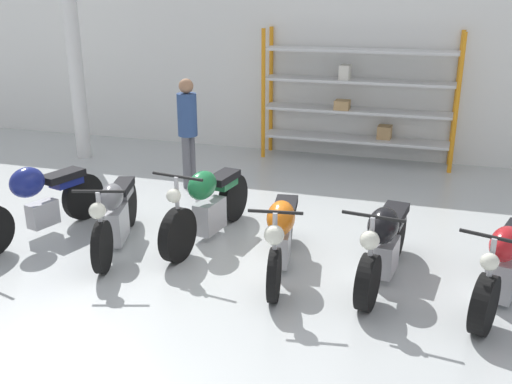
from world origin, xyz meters
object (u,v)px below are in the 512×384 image
Objects in this scene: motorcycle_black at (384,243)px; motorcycle_red at (504,265)px; motorcycle_grey at (116,214)px; motorcycle_orange at (282,232)px; shelving_rack at (358,97)px; motorcycle_green at (208,205)px; person_browsing at (188,124)px; motorcycle_blue at (36,199)px.

motorcycle_red is (1.25, -0.11, -0.04)m from motorcycle_black.
motorcycle_grey reaches higher than motorcycle_red.
motorcycle_orange reaches higher than motorcycle_grey.
motorcycle_grey is 3.35m from motorcycle_black.
shelving_rack is 4.59m from motorcycle_green.
motorcycle_orange is 3.46m from person_browsing.
motorcycle_grey is 0.93× the size of motorcycle_green.
motorcycle_green reaches higher than motorcycle_grey.
shelving_rack reaches higher than person_browsing.
shelving_rack is at bearing 160.16° from motorcycle_blue.
shelving_rack is 4.99m from motorcycle_black.
motorcycle_blue is 1.07× the size of motorcycle_grey.
motorcycle_black reaches higher than motorcycle_orange.
motorcycle_blue is 1.16m from motorcycle_grey.
motorcycle_blue is at bearing -98.40° from motorcycle_orange.
person_browsing is (-4.69, 2.54, 0.66)m from motorcycle_red.
motorcycle_blue reaches higher than motorcycle_green.
motorcycle_green is 1.08× the size of motorcycle_black.
motorcycle_blue reaches higher than motorcycle_orange.
shelving_rack is 1.70× the size of motorcycle_green.
motorcycle_blue is 2.83m from person_browsing.
motorcycle_orange is 1.01× the size of motorcycle_red.
person_browsing is at bearing -135.77° from shelving_rack.
motorcycle_blue is at bearing -81.01° from motorcycle_black.
shelving_rack is at bearing -161.07° from motorcycle_black.
shelving_rack is 4.99m from motorcycle_orange.
motorcycle_grey is 0.98× the size of motorcycle_red.
motorcycle_green is at bearing 121.50° from motorcycle_blue.
person_browsing is (-3.43, 2.44, 0.62)m from motorcycle_black.
motorcycle_blue is 4.51m from motorcycle_black.
motorcycle_orange is at bearing -92.08° from shelving_rack.
motorcycle_red is 5.37m from person_browsing.
motorcycle_red is at bearing 81.41° from motorcycle_orange.
motorcycle_green is at bearing -107.23° from shelving_rack.
motorcycle_orange is (-0.18, -4.93, -0.76)m from shelving_rack.
motorcycle_blue is at bearing -72.16° from motorcycle_red.
motorcycle_blue is 1.05× the size of motorcycle_red.
person_browsing is at bearing -117.92° from motorcycle_black.
motorcycle_green reaches higher than motorcycle_orange.
motorcycle_green reaches higher than motorcycle_red.
motorcycle_green is (-1.34, -4.33, -0.77)m from shelving_rack.
motorcycle_blue is 1.17× the size of person_browsing.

